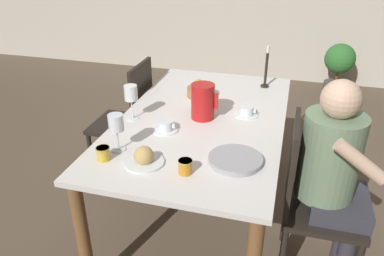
{
  "coord_description": "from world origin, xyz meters",
  "views": [
    {
      "loc": [
        0.5,
        -2.04,
        1.76
      ],
      "look_at": [
        0.0,
        -0.25,
        0.8
      ],
      "focal_mm": 35.0,
      "sensor_mm": 36.0,
      "label": 1
    }
  ],
  "objects_px": {
    "chair_person_side": "(310,199)",
    "potted_plant": "(339,65)",
    "red_pitcher": "(203,101)",
    "jam_jar_amber": "(103,153)",
    "serving_tray": "(235,160)",
    "chair_opposite": "(129,118)",
    "teacup_near_person": "(165,127)",
    "teacup_across": "(246,112)",
    "wine_glass_juice": "(116,125)",
    "candlestick_tall": "(266,71)",
    "wine_glass_water": "(131,94)",
    "jam_jar_red": "(185,166)",
    "fruit_bowl": "(201,91)",
    "person_seated": "(334,169)",
    "bread_plate": "(144,158)"
  },
  "relations": [
    {
      "from": "chair_person_side",
      "to": "potted_plant",
      "type": "bearing_deg",
      "value": 173.02
    },
    {
      "from": "red_pitcher",
      "to": "jam_jar_amber",
      "type": "distance_m",
      "value": 0.71
    },
    {
      "from": "serving_tray",
      "to": "chair_person_side",
      "type": "bearing_deg",
      "value": 21.45
    },
    {
      "from": "chair_opposite",
      "to": "teacup_near_person",
      "type": "bearing_deg",
      "value": -138.69
    },
    {
      "from": "teacup_across",
      "to": "wine_glass_juice",
      "type": "bearing_deg",
      "value": -133.96
    },
    {
      "from": "chair_person_side",
      "to": "serving_tray",
      "type": "xyz_separation_m",
      "value": [
        -0.4,
        -0.16,
        0.28
      ]
    },
    {
      "from": "wine_glass_juice",
      "to": "potted_plant",
      "type": "height_order",
      "value": "wine_glass_juice"
    },
    {
      "from": "wine_glass_juice",
      "to": "candlestick_tall",
      "type": "xyz_separation_m",
      "value": [
        0.65,
        1.14,
        -0.03
      ]
    },
    {
      "from": "wine_glass_water",
      "to": "red_pitcher",
      "type": "bearing_deg",
      "value": 17.2
    },
    {
      "from": "candlestick_tall",
      "to": "potted_plant",
      "type": "bearing_deg",
      "value": 70.22
    },
    {
      "from": "red_pitcher",
      "to": "teacup_near_person",
      "type": "distance_m",
      "value": 0.29
    },
    {
      "from": "chair_opposite",
      "to": "serving_tray",
      "type": "bearing_deg",
      "value": -130.28
    },
    {
      "from": "potted_plant",
      "to": "candlestick_tall",
      "type": "bearing_deg",
      "value": -109.78
    },
    {
      "from": "teacup_near_person",
      "to": "wine_glass_water",
      "type": "bearing_deg",
      "value": 159.02
    },
    {
      "from": "jam_jar_red",
      "to": "wine_glass_water",
      "type": "bearing_deg",
      "value": 134.97
    },
    {
      "from": "red_pitcher",
      "to": "wine_glass_juice",
      "type": "xyz_separation_m",
      "value": [
        -0.33,
        -0.5,
        0.04
      ]
    },
    {
      "from": "chair_opposite",
      "to": "jam_jar_red",
      "type": "distance_m",
      "value": 1.26
    },
    {
      "from": "chair_person_side",
      "to": "fruit_bowl",
      "type": "bearing_deg",
      "value": -128.96
    },
    {
      "from": "person_seated",
      "to": "candlestick_tall",
      "type": "relative_size",
      "value": 3.78
    },
    {
      "from": "person_seated",
      "to": "fruit_bowl",
      "type": "bearing_deg",
      "value": -125.53
    },
    {
      "from": "chair_person_side",
      "to": "fruit_bowl",
      "type": "relative_size",
      "value": 5.01
    },
    {
      "from": "wine_glass_juice",
      "to": "potted_plant",
      "type": "relative_size",
      "value": 0.33
    },
    {
      "from": "wine_glass_juice",
      "to": "serving_tray",
      "type": "bearing_deg",
      "value": 4.07
    },
    {
      "from": "bread_plate",
      "to": "candlestick_tall",
      "type": "relative_size",
      "value": 0.64
    },
    {
      "from": "fruit_bowl",
      "to": "potted_plant",
      "type": "distance_m",
      "value": 2.62
    },
    {
      "from": "teacup_across",
      "to": "bread_plate",
      "type": "distance_m",
      "value": 0.8
    },
    {
      "from": "chair_person_side",
      "to": "chair_opposite",
      "type": "height_order",
      "value": "same"
    },
    {
      "from": "red_pitcher",
      "to": "fruit_bowl",
      "type": "distance_m",
      "value": 0.35
    },
    {
      "from": "chair_person_side",
      "to": "chair_opposite",
      "type": "distance_m",
      "value": 1.51
    },
    {
      "from": "red_pitcher",
      "to": "bread_plate",
      "type": "relative_size",
      "value": 1.1
    },
    {
      "from": "serving_tray",
      "to": "person_seated",
      "type": "bearing_deg",
      "value": 18.58
    },
    {
      "from": "person_seated",
      "to": "wine_glass_juice",
      "type": "distance_m",
      "value": 1.14
    },
    {
      "from": "red_pitcher",
      "to": "teacup_near_person",
      "type": "height_order",
      "value": "red_pitcher"
    },
    {
      "from": "candlestick_tall",
      "to": "red_pitcher",
      "type": "bearing_deg",
      "value": -116.09
    },
    {
      "from": "bread_plate",
      "to": "potted_plant",
      "type": "xyz_separation_m",
      "value": [
        1.19,
        3.24,
        -0.41
      ]
    },
    {
      "from": "chair_person_side",
      "to": "jam_jar_amber",
      "type": "relative_size",
      "value": 13.43
    },
    {
      "from": "jam_jar_amber",
      "to": "potted_plant",
      "type": "xyz_separation_m",
      "value": [
        1.4,
        3.26,
        -0.42
      ]
    },
    {
      "from": "teacup_near_person",
      "to": "candlestick_tall",
      "type": "bearing_deg",
      "value": 60.73
    },
    {
      "from": "person_seated",
      "to": "jam_jar_amber",
      "type": "bearing_deg",
      "value": -74.47
    },
    {
      "from": "fruit_bowl",
      "to": "candlestick_tall",
      "type": "relative_size",
      "value": 0.6
    },
    {
      "from": "teacup_near_person",
      "to": "jam_jar_amber",
      "type": "height_order",
      "value": "jam_jar_amber"
    },
    {
      "from": "bread_plate",
      "to": "serving_tray",
      "type": "bearing_deg",
      "value": 16.49
    },
    {
      "from": "wine_glass_water",
      "to": "jam_jar_red",
      "type": "distance_m",
      "value": 0.69
    },
    {
      "from": "wine_glass_water",
      "to": "jam_jar_red",
      "type": "bearing_deg",
      "value": -45.03
    },
    {
      "from": "red_pitcher",
      "to": "wine_glass_juice",
      "type": "height_order",
      "value": "red_pitcher"
    },
    {
      "from": "fruit_bowl",
      "to": "candlestick_tall",
      "type": "distance_m",
      "value": 0.52
    },
    {
      "from": "wine_glass_water",
      "to": "jam_jar_red",
      "type": "xyz_separation_m",
      "value": [
        0.48,
        -0.48,
        -0.12
      ]
    },
    {
      "from": "jam_jar_amber",
      "to": "serving_tray",
      "type": "bearing_deg",
      "value": 13.16
    },
    {
      "from": "bread_plate",
      "to": "jam_jar_red",
      "type": "height_order",
      "value": "bread_plate"
    },
    {
      "from": "wine_glass_juice",
      "to": "jam_jar_amber",
      "type": "xyz_separation_m",
      "value": [
        -0.03,
        -0.11,
        -0.11
      ]
    }
  ]
}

